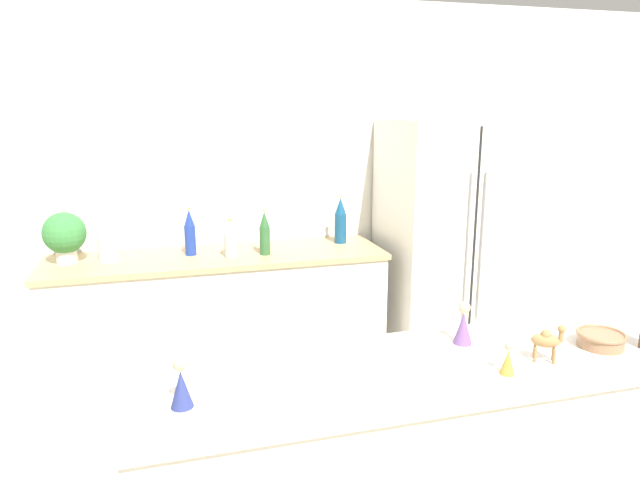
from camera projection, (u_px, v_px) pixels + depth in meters
wall_back at (288, 188)px, 4.03m from camera, size 8.00×0.06×2.55m
back_counter at (221, 321)px, 3.76m from camera, size 2.14×0.63×0.91m
refrigerator at (446, 246)px, 4.01m from camera, size 0.85×0.75×1.75m
bar_counter at (432, 478)px, 2.14m from camera, size 2.18×0.58×0.95m
potted_plant at (64, 235)px, 3.42m from camera, size 0.25×0.25×0.31m
paper_towel_roll at (107, 243)px, 3.46m from camera, size 0.11×0.11×0.23m
back_bottle_0 at (340, 221)px, 3.93m from camera, size 0.08×0.08×0.33m
back_bottle_1 at (231, 239)px, 3.57m from camera, size 0.08×0.08×0.24m
back_bottle_2 at (265, 233)px, 3.63m from camera, size 0.07×0.07×0.29m
back_bottle_3 at (190, 233)px, 3.61m from camera, size 0.07×0.07×0.30m
fruit_bowl at (601, 339)px, 2.15m from camera, size 0.18×0.18×0.06m
camel_figurine at (547, 340)px, 2.01m from camera, size 0.11×0.09×0.14m
wise_man_figurine_blue at (463, 326)px, 2.17m from camera, size 0.07×0.07×0.17m
wise_man_figurine_crimson at (508, 360)px, 1.93m from camera, size 0.05×0.05×0.12m
wise_man_figurine_purple at (181, 386)px, 1.71m from camera, size 0.07×0.07×0.16m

